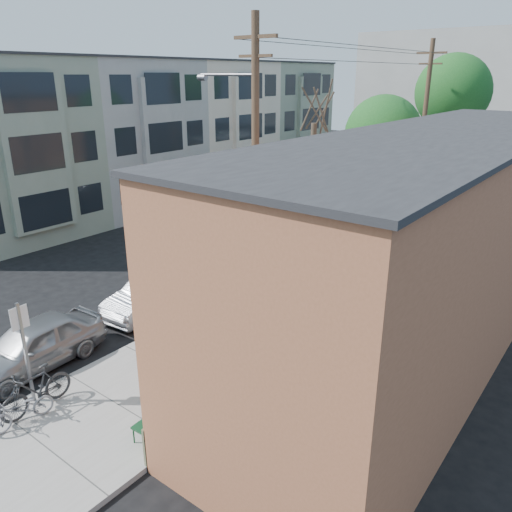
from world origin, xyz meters
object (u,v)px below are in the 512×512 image
Objects in this scene: utility_pole_near at (254,155)px; parked_bike_a at (36,390)px; tree_leafy_far at (453,92)px; bus at (381,164)px; tree_leafy_mid at (383,134)px; patio_chair_a at (200,391)px; car_2 at (251,251)px; car_4 at (365,202)px; parking_meter_near at (158,310)px; parking_meter_far at (311,239)px; sign_post at (24,344)px; cyclist at (161,333)px; patio_chair_b at (145,426)px; parked_bike_b at (22,410)px; car_0 at (33,345)px; tree_bare at (311,198)px; car_3 at (312,224)px; patron_green at (261,338)px; patron_grey at (243,346)px; car_1 at (154,293)px.

utility_pole_near is 10.55m from parked_bike_a.
bus is (-4.98, 0.90, -5.34)m from tree_leafy_far.
tree_leafy_mid is 18.00m from patio_chair_a.
car_4 is (0.00, 11.21, 0.02)m from car_2.
car_2 is at bearing 102.24° from parking_meter_near.
parked_bike_a is 0.35× the size of car_2.
parking_meter_far is 0.13× the size of tree_leafy_far.
cyclist is (1.07, 3.49, -0.85)m from sign_post.
parking_meter_far is at bearing 102.62° from patio_chair_b.
car_4 is at bearing 101.97° from parked_bike_b.
car_0 is at bearing 174.22° from patio_chair_b.
car_2 is (-5.15, 8.62, 0.22)m from patio_chair_a.
tree_bare is (0.41, 3.43, -2.18)m from utility_pole_near.
car_2 is (-1.55, 11.13, -1.02)m from sign_post.
car_2 is at bearing 107.18° from parked_bike_b.
parked_bike_a is at bearing -84.27° from car_3.
tree_leafy_mid reaches higher than car_0.
tree_leafy_mid is at bearing 79.94° from car_0.
car_2 reaches higher than car_3.
tree_leafy_mid reaches higher than tree_bare.
patio_chair_b is 0.07× the size of bus.
cyclist reaches higher than patio_chair_a.
patron_green is at bearing -50.12° from utility_pole_near.
tree_bare is 5.40m from car_3.
patio_chair_b is at bearing 11.99° from sign_post.
patron_green reaches higher than parking_meter_far.
car_0 is (-1.71, -8.32, -4.68)m from utility_pole_near.
car_0 is at bearing -34.55° from patron_grey.
car_3 is (-1.85, 12.43, -0.30)m from parking_meter_near.
patio_chair_b is 0.57× the size of parked_bike_b.
tree_bare reaches higher than sign_post.
patron_grey reaches higher than patio_chair_a.
car_4 is at bearing 93.97° from sign_post.
utility_pole_near is 5.19m from car_2.
parking_meter_far is 6.29m from utility_pole_near.
tree_leafy_mid reaches higher than car_1.
utility_pole_near is at bearing 89.75° from sign_post.
sign_post is at bearing -34.61° from car_0.
car_3 is (-3.02, 13.39, -0.30)m from cyclist.
tree_leafy_far reaches higher than car_0.
car_4 reaches higher than parking_meter_near.
car_3 is 14.44m from bus.
car_3 reaches higher than parked_bike_b.
car_0 is 0.88× the size of car_3.
car_3 is (-0.40, 5.75, -0.13)m from car_2.
patron_grey is 1.01× the size of parked_bike_a.
tree_bare is at bearing 88.55° from parked_bike_a.
sign_post reaches higher than parked_bike_a.
parking_meter_far reaches higher than patio_chair_a.
parked_bike_b is 6.85m from car_1.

